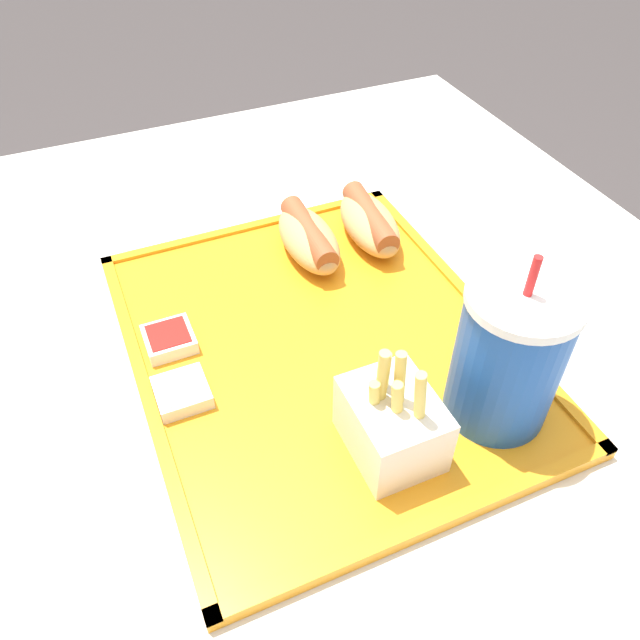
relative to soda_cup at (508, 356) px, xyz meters
The scene contains 9 objects.
ground_plane 0.84m from the soda_cup, 154.62° to the right, with size 8.00×8.00×0.00m, color #383333.
dining_table 0.48m from the soda_cup, 154.62° to the right, with size 1.01×0.85×0.74m.
food_tray 0.19m from the soda_cup, 141.36° to the right, with size 0.43×0.36×0.01m.
soda_cup is the anchor object (origin of this frame).
hot_dog_far 0.28m from the soda_cup, behind, with size 0.13×0.07×0.04m.
hot_dog_near 0.28m from the soda_cup, 166.67° to the right, with size 0.13×0.06×0.04m.
fries_carton 0.11m from the soda_cup, 90.45° to the right, with size 0.08×0.07×0.11m.
sauce_cup_mayo 0.28m from the soda_cup, 115.75° to the right, with size 0.05×0.05×0.02m.
sauce_cup_ketchup 0.32m from the soda_cup, 127.98° to the right, with size 0.05×0.05×0.02m.
Camera 1 is at (0.42, -0.20, 1.19)m, focal length 35.00 mm.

